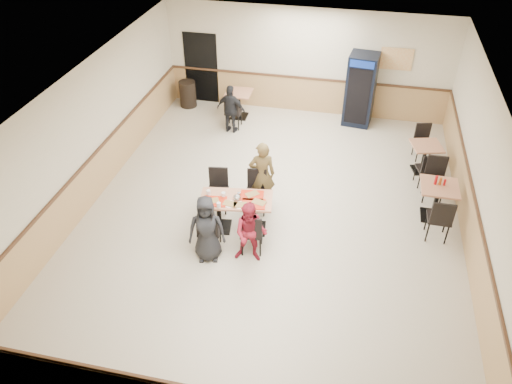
% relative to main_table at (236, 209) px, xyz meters
% --- Properties ---
extents(ground, '(10.00, 10.00, 0.00)m').
position_rel_main_table_xyz_m(ground, '(0.62, 0.64, -0.52)').
color(ground, beige).
rests_on(ground, ground).
extents(room_shell, '(10.00, 10.00, 10.00)m').
position_rel_main_table_xyz_m(room_shell, '(2.40, 3.19, 0.06)').
color(room_shell, silver).
rests_on(room_shell, ground).
extents(main_table, '(1.55, 0.93, 0.78)m').
position_rel_main_table_xyz_m(main_table, '(0.00, 0.00, 0.00)').
color(main_table, black).
rests_on(main_table, ground).
extents(main_chairs, '(1.52, 1.88, 0.99)m').
position_rel_main_table_xyz_m(main_chairs, '(-0.05, -0.01, -0.02)').
color(main_chairs, black).
rests_on(main_chairs, ground).
extents(diner_woman_left, '(0.79, 0.61, 1.43)m').
position_rel_main_table_xyz_m(diner_woman_left, '(-0.33, -0.94, 0.20)').
color(diner_woman_left, black).
rests_on(diner_woman_left, ground).
extents(diner_woman_right, '(0.67, 0.54, 1.32)m').
position_rel_main_table_xyz_m(diner_woman_right, '(0.49, -0.82, 0.14)').
color(diner_woman_right, maroon).
rests_on(diner_woman_right, ground).
extents(diner_man_opposite, '(0.65, 0.52, 1.57)m').
position_rel_main_table_xyz_m(diner_man_opposite, '(0.33, 0.94, 0.27)').
color(diner_man_opposite, brown).
rests_on(diner_man_opposite, ground).
extents(lone_diner, '(0.83, 0.43, 1.35)m').
position_rel_main_table_xyz_m(lone_diner, '(-1.15, 3.97, 0.16)').
color(lone_diner, black).
rests_on(lone_diner, ground).
extents(tabletop_clutter, '(1.29, 0.76, 0.12)m').
position_rel_main_table_xyz_m(tabletop_clutter, '(0.01, -0.06, 0.28)').
color(tabletop_clutter, red).
rests_on(tabletop_clutter, main_table).
extents(side_table_near, '(0.77, 0.77, 0.82)m').
position_rel_main_table_xyz_m(side_table_near, '(4.04, 1.28, 0.03)').
color(side_table_near, black).
rests_on(side_table_near, ground).
extents(side_table_near_chair_south, '(0.48, 0.48, 1.04)m').
position_rel_main_table_xyz_m(side_table_near_chair_south, '(4.04, 0.62, 0.00)').
color(side_table_near_chair_south, black).
rests_on(side_table_near_chair_south, ground).
extents(side_table_near_chair_north, '(0.48, 0.48, 1.04)m').
position_rel_main_table_xyz_m(side_table_near_chair_north, '(4.04, 1.93, 0.00)').
color(side_table_near_chair_north, black).
rests_on(side_table_near_chair_north, ground).
extents(side_table_far, '(0.83, 0.83, 0.73)m').
position_rel_main_table_xyz_m(side_table_far, '(3.89, 3.08, -0.04)').
color(side_table_far, black).
rests_on(side_table_far, ground).
extents(side_table_far_chair_south, '(0.52, 0.52, 0.92)m').
position_rel_main_table_xyz_m(side_table_far_chair_south, '(3.89, 2.50, -0.06)').
color(side_table_far_chair_south, black).
rests_on(side_table_far_chair_south, ground).
extents(side_table_far_chair_north, '(0.52, 0.52, 0.92)m').
position_rel_main_table_xyz_m(side_table_far_chair_north, '(3.89, 3.66, -0.06)').
color(side_table_far_chair_north, black).
rests_on(side_table_far_chair_north, ground).
extents(condiment_caddy, '(0.23, 0.06, 0.20)m').
position_rel_main_table_xyz_m(condiment_caddy, '(4.00, 1.33, 0.39)').
color(condiment_caddy, '#A70B10').
rests_on(condiment_caddy, side_table_near).
extents(back_table, '(0.73, 0.73, 0.77)m').
position_rel_main_table_xyz_m(back_table, '(-1.15, 4.84, -0.00)').
color(back_table, black).
rests_on(back_table, ground).
extents(back_table_chair_lone, '(0.46, 0.46, 0.98)m').
position_rel_main_table_xyz_m(back_table_chair_lone, '(-1.15, 4.22, -0.03)').
color(back_table_chair_lone, black).
rests_on(back_table_chair_lone, ground).
extents(pepsi_cooler, '(0.84, 0.84, 1.99)m').
position_rel_main_table_xyz_m(pepsi_cooler, '(2.19, 5.24, 0.48)').
color(pepsi_cooler, black).
rests_on(pepsi_cooler, ground).
extents(trash_bin, '(0.49, 0.49, 0.77)m').
position_rel_main_table_xyz_m(trash_bin, '(-2.81, 5.19, -0.13)').
color(trash_bin, black).
rests_on(trash_bin, ground).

